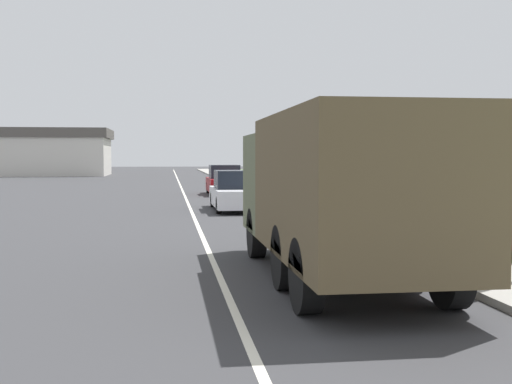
% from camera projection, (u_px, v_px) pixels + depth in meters
% --- Properties ---
extents(ground_plane, '(180.00, 180.00, 0.00)m').
position_uv_depth(ground_plane, '(182.00, 189.00, 40.47)').
color(ground_plane, '#38383A').
extents(lane_centre_stripe, '(0.12, 120.00, 0.00)m').
position_uv_depth(lane_centre_stripe, '(182.00, 189.00, 40.47)').
color(lane_centre_stripe, silver).
rests_on(lane_centre_stripe, ground).
extents(sidewalk_right, '(1.80, 120.00, 0.12)m').
position_uv_depth(sidewalk_right, '(253.00, 188.00, 41.08)').
color(sidewalk_right, '#9E9B93').
rests_on(sidewalk_right, ground).
extents(grass_strip_right, '(7.00, 120.00, 0.02)m').
position_uv_depth(grass_strip_right, '(320.00, 188.00, 41.69)').
color(grass_strip_right, '#6B9347').
rests_on(grass_strip_right, ground).
extents(military_truck, '(2.32, 7.25, 2.77)m').
position_uv_depth(military_truck, '(337.00, 188.00, 10.80)').
color(military_truck, '#545B3D').
rests_on(military_truck, ground).
extents(car_nearest_ahead, '(1.73, 4.81, 1.55)m').
position_uv_depth(car_nearest_ahead, '(235.00, 192.00, 25.00)').
color(car_nearest_ahead, silver).
rests_on(car_nearest_ahead, ground).
extents(car_second_ahead, '(1.78, 4.51, 1.62)m').
position_uv_depth(car_second_ahead, '(224.00, 181.00, 35.17)').
color(car_second_ahead, maroon).
rests_on(car_second_ahead, ground).
extents(building_distant, '(17.71, 9.57, 5.05)m').
position_uv_depth(building_distant, '(27.00, 152.00, 69.38)').
color(building_distant, beige).
rests_on(building_distant, ground).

